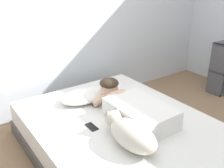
% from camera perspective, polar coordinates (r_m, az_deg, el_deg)
% --- Properties ---
extents(ground_plane, '(12.87, 12.87, 0.00)m').
position_cam_1_polar(ground_plane, '(2.60, 9.27, -15.78)').
color(ground_plane, '#8C6B4C').
extents(back_wall, '(4.44, 0.12, 2.50)m').
position_cam_1_polar(back_wall, '(3.27, -8.57, 16.39)').
color(back_wall, silver).
rests_on(back_wall, ground).
extents(bed, '(1.55, 2.05, 0.36)m').
position_cam_1_polar(bed, '(2.52, 2.25, -11.88)').
color(bed, '#4C4742').
rests_on(bed, ground).
extents(pillow, '(0.52, 0.32, 0.11)m').
position_cam_1_polar(pillow, '(2.79, -6.24, -2.70)').
color(pillow, white).
rests_on(pillow, bed).
extents(person_lying, '(0.43, 0.92, 0.27)m').
position_cam_1_polar(person_lying, '(2.47, 4.18, -4.88)').
color(person_lying, white).
rests_on(person_lying, bed).
extents(dog, '(0.26, 0.57, 0.21)m').
position_cam_1_polar(dog, '(2.08, 4.02, -10.77)').
color(dog, beige).
rests_on(dog, bed).
extents(coffee_cup, '(0.12, 0.09, 0.07)m').
position_cam_1_polar(coffee_cup, '(2.79, -0.07, -2.90)').
color(coffee_cup, white).
rests_on(coffee_cup, bed).
extents(cell_phone, '(0.07, 0.14, 0.01)m').
position_cam_1_polar(cell_phone, '(2.34, -4.53, -9.42)').
color(cell_phone, black).
rests_on(cell_phone, bed).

